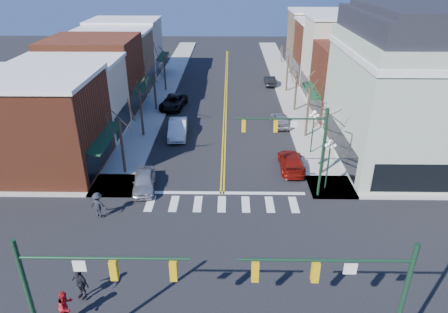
{
  "coord_description": "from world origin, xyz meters",
  "views": [
    {
      "loc": [
        0.54,
        -19.05,
        16.42
      ],
      "look_at": [
        0.13,
        8.61,
        2.8
      ],
      "focal_mm": 32.0,
      "sensor_mm": 36.0,
      "label": 1
    }
  ],
  "objects_px": {
    "lamppost_corner": "(329,156)",
    "car_left_mid": "(178,129)",
    "lamppost_midblock": "(313,125)",
    "pedestrian_dark_b": "(98,205)",
    "car_right_mid": "(280,119)",
    "car_left_far": "(173,102)",
    "car_left_near": "(144,181)",
    "pedestrian_red_b": "(66,306)",
    "pedestrian_dark_a": "(80,283)",
    "car_right_far": "(270,81)",
    "victorian_corner": "(416,87)",
    "car_right_near": "(291,162)"
  },
  "relations": [
    {
      "from": "lamppost_corner",
      "to": "car_right_near",
      "type": "distance_m",
      "value": 4.66
    },
    {
      "from": "car_right_near",
      "to": "pedestrian_dark_a",
      "type": "distance_m",
      "value": 20.1
    },
    {
      "from": "lamppost_midblock",
      "to": "pedestrian_dark_b",
      "type": "bearing_deg",
      "value": -147.59
    },
    {
      "from": "car_left_far",
      "to": "pedestrian_red_b",
      "type": "relative_size",
      "value": 2.97
    },
    {
      "from": "car_right_mid",
      "to": "victorian_corner",
      "type": "bearing_deg",
      "value": 138.99
    },
    {
      "from": "victorian_corner",
      "to": "car_right_near",
      "type": "relative_size",
      "value": 2.86
    },
    {
      "from": "car_right_mid",
      "to": "pedestrian_dark_a",
      "type": "height_order",
      "value": "pedestrian_dark_a"
    },
    {
      "from": "car_left_far",
      "to": "pedestrian_dark_b",
      "type": "bearing_deg",
      "value": -87.43
    },
    {
      "from": "car_right_far",
      "to": "pedestrian_dark_a",
      "type": "relative_size",
      "value": 2.16
    },
    {
      "from": "car_right_near",
      "to": "pedestrian_dark_b",
      "type": "distance_m",
      "value": 16.39
    },
    {
      "from": "car_left_near",
      "to": "car_right_far",
      "type": "height_order",
      "value": "car_left_near"
    },
    {
      "from": "car_left_near",
      "to": "pedestrian_dark_b",
      "type": "distance_m",
      "value": 4.69
    },
    {
      "from": "victorian_corner",
      "to": "pedestrian_dark_a",
      "type": "xyz_separation_m",
      "value": [
        -23.8,
        -17.73,
        -5.56
      ]
    },
    {
      "from": "lamppost_midblock",
      "to": "pedestrian_dark_b",
      "type": "relative_size",
      "value": 2.3
    },
    {
      "from": "car_left_near",
      "to": "pedestrian_dark_b",
      "type": "xyz_separation_m",
      "value": [
        -2.41,
        -4.01,
        0.37
      ]
    },
    {
      "from": "car_right_far",
      "to": "pedestrian_dark_a",
      "type": "bearing_deg",
      "value": 69.88
    },
    {
      "from": "car_left_far",
      "to": "car_right_far",
      "type": "bearing_deg",
      "value": 46.51
    },
    {
      "from": "lamppost_midblock",
      "to": "pedestrian_dark_a",
      "type": "xyz_separation_m",
      "value": [
        -15.5,
        -18.23,
        -1.87
      ]
    },
    {
      "from": "car_left_near",
      "to": "car_left_mid",
      "type": "distance_m",
      "value": 10.78
    },
    {
      "from": "car_left_far",
      "to": "pedestrian_dark_b",
      "type": "height_order",
      "value": "pedestrian_dark_b"
    },
    {
      "from": "car_left_far",
      "to": "pedestrian_dark_b",
      "type": "xyz_separation_m",
      "value": [
        -2.2,
        -23.56,
        0.32
      ]
    },
    {
      "from": "car_right_near",
      "to": "car_left_far",
      "type": "bearing_deg",
      "value": -51.53
    },
    {
      "from": "victorian_corner",
      "to": "car_right_mid",
      "type": "distance_m",
      "value": 14.22
    },
    {
      "from": "lamppost_corner",
      "to": "car_left_mid",
      "type": "distance_m",
      "value": 16.86
    },
    {
      "from": "car_right_far",
      "to": "car_left_mid",
      "type": "bearing_deg",
      "value": 57.8
    },
    {
      "from": "pedestrian_dark_a",
      "to": "car_left_far",
      "type": "bearing_deg",
      "value": 114.8
    },
    {
      "from": "lamppost_midblock",
      "to": "car_left_near",
      "type": "distance_m",
      "value": 16.02
    },
    {
      "from": "pedestrian_red_b",
      "to": "car_right_near",
      "type": "bearing_deg",
      "value": -19.46
    },
    {
      "from": "car_left_near",
      "to": "car_right_far",
      "type": "relative_size",
      "value": 1.04
    },
    {
      "from": "car_left_far",
      "to": "car_left_near",
      "type": "bearing_deg",
      "value": -81.49
    },
    {
      "from": "car_right_mid",
      "to": "lamppost_midblock",
      "type": "bearing_deg",
      "value": 101.73
    },
    {
      "from": "victorian_corner",
      "to": "pedestrian_dark_b",
      "type": "xyz_separation_m",
      "value": [
        -25.1,
        -10.17,
        -5.57
      ]
    },
    {
      "from": "car_left_far",
      "to": "car_right_near",
      "type": "xyz_separation_m",
      "value": [
        12.33,
        -15.99,
        -0.04
      ]
    },
    {
      "from": "victorian_corner",
      "to": "car_right_far",
      "type": "relative_size",
      "value": 3.49
    },
    {
      "from": "car_left_near",
      "to": "car_right_mid",
      "type": "xyz_separation_m",
      "value": [
        12.3,
        13.84,
        0.01
      ]
    },
    {
      "from": "car_left_far",
      "to": "pedestrian_dark_a",
      "type": "bearing_deg",
      "value": -83.74
    },
    {
      "from": "pedestrian_red_b",
      "to": "car_right_far",
      "type": "bearing_deg",
      "value": 1.4
    },
    {
      "from": "car_left_near",
      "to": "car_left_mid",
      "type": "relative_size",
      "value": 0.83
    },
    {
      "from": "lamppost_corner",
      "to": "car_left_far",
      "type": "xyz_separation_m",
      "value": [
        -14.6,
        19.39,
        -2.2
      ]
    },
    {
      "from": "victorian_corner",
      "to": "lamppost_midblock",
      "type": "distance_m",
      "value": 9.1
    },
    {
      "from": "car_left_near",
      "to": "pedestrian_red_b",
      "type": "distance_m",
      "value": 13.19
    },
    {
      "from": "car_right_far",
      "to": "pedestrian_red_b",
      "type": "bearing_deg",
      "value": 70.29
    },
    {
      "from": "car_left_mid",
      "to": "car_right_mid",
      "type": "bearing_deg",
      "value": 12.57
    },
    {
      "from": "car_right_far",
      "to": "car_right_mid",
      "type": "bearing_deg",
      "value": 87.15
    },
    {
      "from": "pedestrian_dark_a",
      "to": "pedestrian_dark_b",
      "type": "height_order",
      "value": "pedestrian_dark_a"
    },
    {
      "from": "car_left_mid",
      "to": "lamppost_corner",
      "type": "bearing_deg",
      "value": -42.56
    },
    {
      "from": "car_left_mid",
      "to": "car_right_near",
      "type": "relative_size",
      "value": 1.03
    },
    {
      "from": "victorian_corner",
      "to": "car_left_near",
      "type": "xyz_separation_m",
      "value": [
        -22.7,
        -6.16,
        -5.93
      ]
    },
    {
      "from": "victorian_corner",
      "to": "car_right_far",
      "type": "height_order",
      "value": "victorian_corner"
    },
    {
      "from": "car_left_near",
      "to": "car_right_mid",
      "type": "relative_size",
      "value": 0.98
    }
  ]
}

